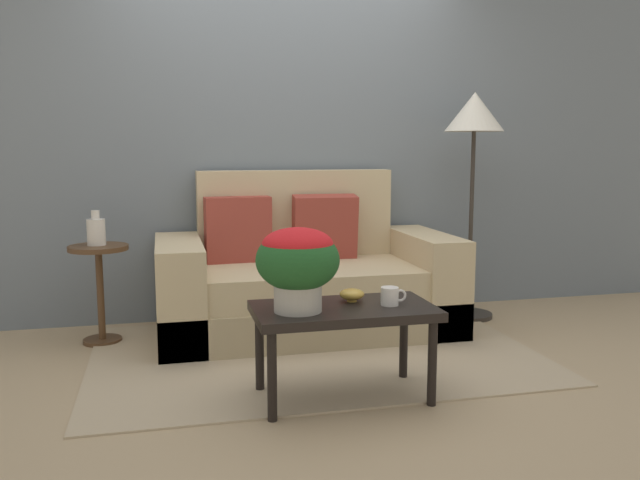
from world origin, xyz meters
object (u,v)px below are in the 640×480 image
object	(u,v)px
side_table	(100,276)
floor_lamp	(474,129)
coffee_mug	(390,296)
coffee_table	(344,318)
couch	(304,283)
table_vase	(96,231)
snack_bowl	(352,294)
potted_plant	(298,260)

from	to	relation	value
side_table	floor_lamp	distance (m)	2.69
side_table	coffee_mug	size ratio (longest dim) A/B	4.78
coffee_table	coffee_mug	distance (m)	0.25
couch	coffee_table	distance (m)	1.23
couch	table_vase	distance (m)	1.37
couch	table_vase	xyz separation A→B (m)	(-1.31, 0.04, 0.39)
couch	floor_lamp	size ratio (longest dim) A/B	1.21
side_table	table_vase	distance (m)	0.28
coffee_table	snack_bowl	world-z (taller)	snack_bowl
side_table	snack_bowl	world-z (taller)	side_table
side_table	floor_lamp	world-z (taller)	floor_lamp
side_table	table_vase	size ratio (longest dim) A/B	2.86
couch	snack_bowl	world-z (taller)	couch
couch	side_table	world-z (taller)	couch
couch	coffee_mug	bearing A→B (deg)	-83.10
couch	potted_plant	size ratio (longest dim) A/B	4.89
coffee_mug	coffee_table	bearing A→B (deg)	172.31
floor_lamp	side_table	bearing A→B (deg)	-179.31
couch	potted_plant	bearing A→B (deg)	-103.65
snack_bowl	table_vase	bearing A→B (deg)	137.90
coffee_table	snack_bowl	xyz separation A→B (m)	(0.07, 0.09, 0.09)
coffee_mug	couch	bearing A→B (deg)	96.90
coffee_table	coffee_mug	xyz separation A→B (m)	(0.23, -0.03, 0.10)
coffee_mug	table_vase	size ratio (longest dim) A/B	0.60
potted_plant	table_vase	xyz separation A→B (m)	(-1.00, 1.31, 0.00)
potted_plant	coffee_mug	xyz separation A→B (m)	(0.46, 0.01, -0.20)
coffee_mug	table_vase	world-z (taller)	table_vase
coffee_mug	table_vase	distance (m)	1.96
coffee_mug	snack_bowl	world-z (taller)	coffee_mug
coffee_table	side_table	size ratio (longest dim) A/B	1.41
couch	coffee_table	xyz separation A→B (m)	(-0.07, -1.23, 0.08)
side_table	potted_plant	bearing A→B (deg)	-52.47
potted_plant	coffee_mug	distance (m)	0.50
coffee_mug	potted_plant	bearing A→B (deg)	-178.39
floor_lamp	snack_bowl	world-z (taller)	floor_lamp
coffee_table	table_vase	bearing A→B (deg)	134.37
snack_bowl	floor_lamp	bearing A→B (deg)	44.06
floor_lamp	potted_plant	world-z (taller)	floor_lamp
coffee_table	floor_lamp	size ratio (longest dim) A/B	0.55
potted_plant	snack_bowl	bearing A→B (deg)	23.37
potted_plant	couch	bearing A→B (deg)	76.35
side_table	floor_lamp	xyz separation A→B (m)	(2.53, 0.03, 0.92)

